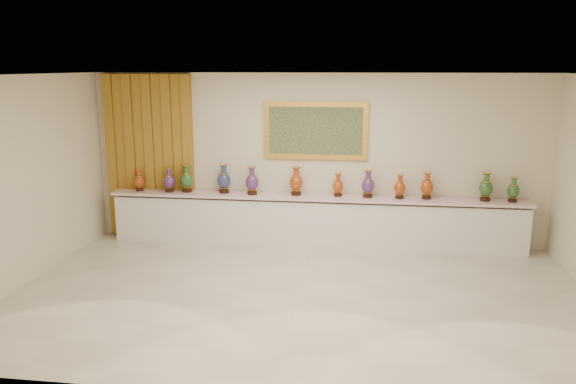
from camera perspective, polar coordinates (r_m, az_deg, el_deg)
name	(u,v)px	position (r m, az deg, el deg)	size (l,w,h in m)	color
ground	(300,295)	(7.92, 1.24, -10.45)	(8.00, 8.00, 0.00)	beige
room	(176,153)	(10.36, -11.35, 3.95)	(8.00, 8.00, 8.00)	beige
counter	(315,221)	(9.91, 2.71, -2.98)	(7.28, 0.48, 0.90)	white
vase_0	(139,181)	(10.49, -14.87, 1.09)	(0.20, 0.20, 0.40)	black
vase_1	(169,181)	(10.26, -11.98, 1.09)	(0.23, 0.23, 0.44)	black
vase_2	(187,180)	(10.20, -10.25, 1.24)	(0.24, 0.24, 0.50)	black
vase_3	(224,180)	(10.03, -6.53, 1.23)	(0.29, 0.29, 0.52)	black
vase_4	(252,182)	(9.87, -3.68, 1.03)	(0.23, 0.23, 0.50)	black
vase_5	(296,182)	(9.79, 0.83, 0.98)	(0.29, 0.29, 0.50)	black
vase_6	(338,186)	(9.75, 5.10, 0.62)	(0.23, 0.23, 0.40)	black
vase_7	(368,185)	(9.72, 8.13, 0.70)	(0.27, 0.27, 0.48)	black
vase_8	(400,188)	(9.73, 11.29, 0.43)	(0.21, 0.21, 0.42)	black
vase_9	(427,187)	(9.80, 13.93, 0.51)	(0.23, 0.23, 0.46)	black
vase_10	(486,188)	(9.94, 19.45, 0.39)	(0.30, 0.30, 0.49)	black
vase_11	(513,190)	(10.03, 21.91, 0.14)	(0.26, 0.26, 0.43)	black
label_card	(276,196)	(9.74, -1.26, -0.43)	(0.10, 0.06, 0.00)	white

